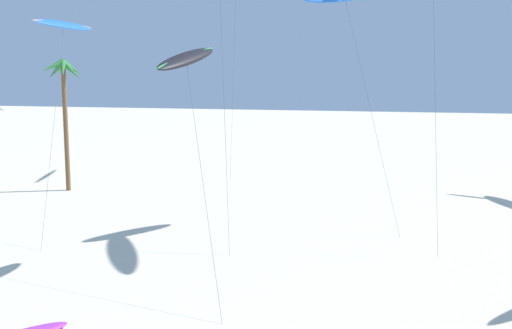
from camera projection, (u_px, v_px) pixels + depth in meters
The scene contains 3 objects.
palm_tree_3 at pixel (64, 86), 53.04m from camera, with size 3.33×3.54×11.07m.
flying_kite_0 at pixel (186, 59), 32.01m from camera, with size 4.92×9.56×11.72m.
flying_kite_10 at pixel (64, 25), 44.65m from camera, with size 4.62×13.18×13.83m.
Camera 1 is at (5.39, -2.40, 10.40)m, focal length 44.77 mm.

